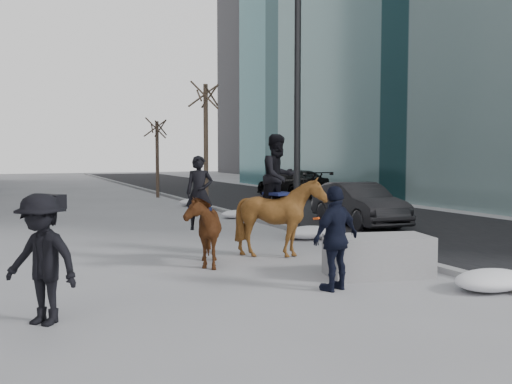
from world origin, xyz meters
name	(u,v)px	position (x,y,z in m)	size (l,w,h in m)	color
ground	(282,276)	(0.00, 0.00, 0.00)	(120.00, 120.00, 0.00)	gray
road	(324,210)	(7.00, 10.00, 0.01)	(8.00, 90.00, 0.01)	black
curb	(233,213)	(3.00, 10.00, 0.06)	(0.25, 90.00, 0.12)	gray
planter	(378,256)	(1.65, -0.70, 0.38)	(1.89, 0.95, 0.76)	gray
car_near	(358,204)	(5.54, 5.51, 0.68)	(1.45, 4.15, 1.37)	black
car_far	(292,183)	(9.19, 16.84, 0.72)	(2.00, 4.93, 1.43)	black
tree_near	(206,141)	(2.40, 11.29, 2.77)	(1.20, 1.20, 5.55)	#392C21
tree_far	(157,155)	(2.40, 19.09, 2.21)	(1.20, 1.20, 4.43)	#32231E
mounted_left	(202,224)	(-1.02, 1.65, 0.84)	(1.23, 1.89, 2.24)	#48220E
mounted_right	(280,208)	(0.84, 1.76, 1.09)	(1.79, 1.92, 2.71)	#492C0E
feeder	(336,238)	(0.34, -1.28, 0.88)	(1.11, 1.00, 1.75)	black
camera_crew	(42,259)	(-4.22, -1.21, 0.89)	(1.26, 1.27, 1.75)	black
lamppost	(298,53)	(2.60, 4.22, 4.99)	(0.25, 0.80, 9.09)	black
snow_piles	(281,225)	(2.70, 5.35, 0.17)	(1.38, 17.07, 0.35)	silver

